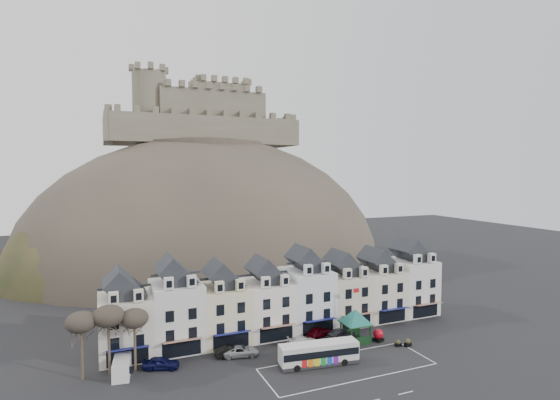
{
  "coord_description": "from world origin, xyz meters",
  "views": [
    {
      "loc": [
        -26.78,
        -45.2,
        24.79
      ],
      "look_at": [
        2.19,
        24.0,
        19.85
      ],
      "focal_mm": 28.0,
      "sensor_mm": 36.0,
      "label": 1
    }
  ],
  "objects_px": {
    "white_van": "(122,367)",
    "car_navy": "(161,363)",
    "flagpole": "(353,308)",
    "car_black": "(231,351)",
    "car_maroon": "(319,332)",
    "bus": "(319,353)",
    "red_buoy": "(378,335)",
    "car_silver": "(241,351)",
    "car_white": "(303,341)",
    "car_charcoal": "(341,334)",
    "bus_shelter": "(356,317)"
  },
  "relations": [
    {
      "from": "flagpole",
      "to": "car_charcoal",
      "type": "distance_m",
      "value": 4.23
    },
    {
      "from": "white_van",
      "to": "car_maroon",
      "type": "bearing_deg",
      "value": 11.29
    },
    {
      "from": "bus_shelter",
      "to": "flagpole",
      "type": "bearing_deg",
      "value": 67.52
    },
    {
      "from": "car_silver",
      "to": "car_white",
      "type": "xyz_separation_m",
      "value": [
        9.2,
        0.0,
        -0.04
      ]
    },
    {
      "from": "flagpole",
      "to": "car_maroon",
      "type": "relative_size",
      "value": 1.66
    },
    {
      "from": "car_silver",
      "to": "car_white",
      "type": "distance_m",
      "value": 9.2
    },
    {
      "from": "white_van",
      "to": "car_navy",
      "type": "relative_size",
      "value": 1.04
    },
    {
      "from": "car_black",
      "to": "bus",
      "type": "bearing_deg",
      "value": -127.18
    },
    {
      "from": "car_maroon",
      "to": "red_buoy",
      "type": "bearing_deg",
      "value": -145.28
    },
    {
      "from": "red_buoy",
      "to": "car_black",
      "type": "bearing_deg",
      "value": 171.15
    },
    {
      "from": "white_van",
      "to": "red_buoy",
      "type": "bearing_deg",
      "value": 2.53
    },
    {
      "from": "red_buoy",
      "to": "car_charcoal",
      "type": "distance_m",
      "value": 5.34
    },
    {
      "from": "white_van",
      "to": "car_silver",
      "type": "distance_m",
      "value": 15.03
    },
    {
      "from": "bus",
      "to": "car_navy",
      "type": "distance_m",
      "value": 19.97
    },
    {
      "from": "bus",
      "to": "bus_shelter",
      "type": "xyz_separation_m",
      "value": [
        8.48,
        4.72,
        2.13
      ]
    },
    {
      "from": "white_van",
      "to": "bus",
      "type": "bearing_deg",
      "value": -8.3
    },
    {
      "from": "white_van",
      "to": "car_silver",
      "type": "xyz_separation_m",
      "value": [
        15.03,
        -0.18,
        -0.36
      ]
    },
    {
      "from": "bus",
      "to": "car_silver",
      "type": "height_order",
      "value": "bus"
    },
    {
      "from": "red_buoy",
      "to": "car_white",
      "type": "xyz_separation_m",
      "value": [
        -10.93,
        2.83,
        -0.28
      ]
    },
    {
      "from": "car_black",
      "to": "car_maroon",
      "type": "height_order",
      "value": "car_maroon"
    },
    {
      "from": "red_buoy",
      "to": "car_navy",
      "type": "distance_m",
      "value": 30.67
    },
    {
      "from": "red_buoy",
      "to": "car_navy",
      "type": "bearing_deg",
      "value": 174.39
    },
    {
      "from": "white_van",
      "to": "car_charcoal",
      "type": "distance_m",
      "value": 30.63
    },
    {
      "from": "car_maroon",
      "to": "car_charcoal",
      "type": "bearing_deg",
      "value": -149.5
    },
    {
      "from": "bus_shelter",
      "to": "flagpole",
      "type": "xyz_separation_m",
      "value": [
        0.99,
        2.2,
        0.5
      ]
    },
    {
      "from": "car_white",
      "to": "car_silver",
      "type": "bearing_deg",
      "value": 99.31
    },
    {
      "from": "white_van",
      "to": "car_navy",
      "type": "distance_m",
      "value": 4.63
    },
    {
      "from": "car_navy",
      "to": "bus",
      "type": "bearing_deg",
      "value": -89.35
    },
    {
      "from": "bus",
      "to": "car_maroon",
      "type": "bearing_deg",
      "value": 68.73
    },
    {
      "from": "red_buoy",
      "to": "car_silver",
      "type": "xyz_separation_m",
      "value": [
        -20.13,
        2.83,
        -0.25
      ]
    },
    {
      "from": "bus",
      "to": "car_white",
      "type": "bearing_deg",
      "value": 90.23
    },
    {
      "from": "car_silver",
      "to": "car_charcoal",
      "type": "xyz_separation_m",
      "value": [
        15.6,
        0.0,
        0.04
      ]
    },
    {
      "from": "car_charcoal",
      "to": "car_silver",
      "type": "bearing_deg",
      "value": 78.93
    },
    {
      "from": "car_navy",
      "to": "car_charcoal",
      "type": "xyz_separation_m",
      "value": [
        26.0,
        -0.17,
        -0.05
      ]
    },
    {
      "from": "bus",
      "to": "car_navy",
      "type": "xyz_separation_m",
      "value": [
        -18.83,
        6.59,
        -0.83
      ]
    },
    {
      "from": "white_van",
      "to": "car_maroon",
      "type": "relative_size",
      "value": 1.05
    },
    {
      "from": "red_buoy",
      "to": "car_black",
      "type": "distance_m",
      "value": 21.58
    },
    {
      "from": "white_van",
      "to": "car_black",
      "type": "bearing_deg",
      "value": 8.74
    },
    {
      "from": "car_white",
      "to": "car_maroon",
      "type": "height_order",
      "value": "car_maroon"
    },
    {
      "from": "red_buoy",
      "to": "car_silver",
      "type": "height_order",
      "value": "red_buoy"
    },
    {
      "from": "car_black",
      "to": "car_charcoal",
      "type": "xyz_separation_m",
      "value": [
        16.8,
        -0.5,
        -0.0
      ]
    },
    {
      "from": "flagpole",
      "to": "car_silver",
      "type": "height_order",
      "value": "flagpole"
    },
    {
      "from": "car_silver",
      "to": "car_navy",
      "type": "bearing_deg",
      "value": 100.51
    },
    {
      "from": "car_navy",
      "to": "car_white",
      "type": "distance_m",
      "value": 19.6
    },
    {
      "from": "car_silver",
      "to": "red_buoy",
      "type": "bearing_deg",
      "value": -86.52
    },
    {
      "from": "car_maroon",
      "to": "bus",
      "type": "bearing_deg",
      "value": 130.98
    },
    {
      "from": "car_silver",
      "to": "white_van",
      "type": "bearing_deg",
      "value": 100.8
    },
    {
      "from": "flagpole",
      "to": "car_black",
      "type": "distance_m",
      "value": 19.42
    },
    {
      "from": "car_maroon",
      "to": "bus_shelter",
      "type": "bearing_deg",
      "value": -154.81
    },
    {
      "from": "car_navy",
      "to": "white_van",
      "type": "bearing_deg",
      "value": 109.94
    }
  ]
}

